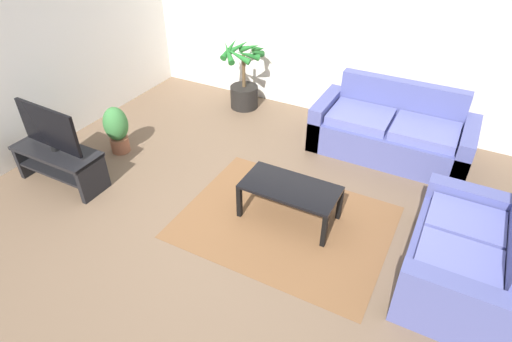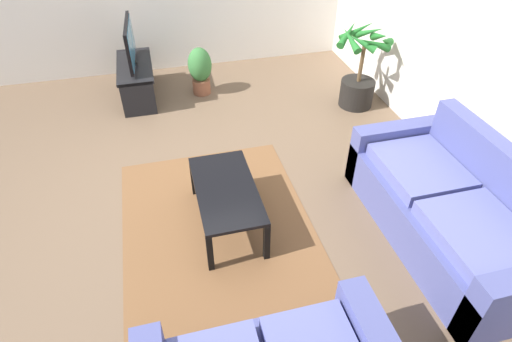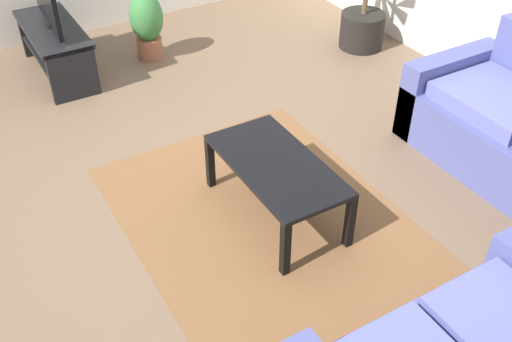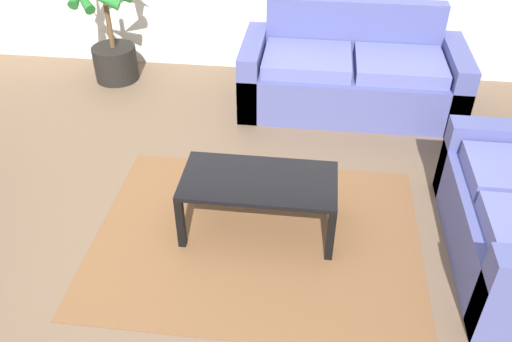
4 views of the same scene
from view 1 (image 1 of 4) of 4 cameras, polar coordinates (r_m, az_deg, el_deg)
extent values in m
plane|color=brown|center=(4.58, -4.08, -7.58)|extent=(6.60, 6.60, 0.00)
cube|color=silver|center=(6.33, 10.41, 18.82)|extent=(6.00, 0.06, 2.70)
cube|color=#4C518C|center=(5.86, 17.50, 4.01)|extent=(1.99, 0.90, 0.42)
cube|color=#4C518C|center=(5.98, 19.10, 9.29)|extent=(1.63, 0.16, 0.48)
cube|color=#4C518C|center=(5.99, 9.28, 7.09)|extent=(0.18, 0.90, 0.62)
cube|color=#4C518C|center=(5.78, 26.32, 2.40)|extent=(0.18, 0.90, 0.62)
cube|color=#5D63A4|center=(5.75, 13.94, 7.14)|extent=(0.78, 0.66, 0.12)
cube|color=#5D63A4|center=(5.66, 21.84, 4.98)|extent=(0.78, 0.66, 0.12)
cube|color=#4C518C|center=(4.34, 25.73, -11.26)|extent=(0.90, 1.47, 0.42)
cube|color=#4C518C|center=(3.82, 25.01, -16.72)|extent=(0.90, 0.18, 0.62)
cube|color=#4C518C|center=(4.77, 26.90, -5.22)|extent=(0.90, 0.18, 0.62)
cube|color=#5D63A4|center=(3.95, 25.58, -11.06)|extent=(0.66, 0.51, 0.12)
cube|color=#5D63A4|center=(4.37, 26.41, -6.20)|extent=(0.66, 0.51, 0.12)
cube|color=black|center=(5.46, -25.35, 2.44)|extent=(1.10, 0.45, 0.04)
cube|color=black|center=(5.58, -24.74, 0.42)|extent=(1.02, 0.39, 0.03)
cube|color=black|center=(5.95, -28.02, 1.95)|extent=(0.06, 0.41, 0.46)
cube|color=black|center=(5.21, -21.12, -0.91)|extent=(0.06, 0.41, 0.46)
cube|color=black|center=(5.31, -26.20, 5.28)|extent=(0.91, 0.08, 0.51)
cube|color=teal|center=(5.32, -26.02, 5.39)|extent=(0.86, 0.05, 0.46)
cylinder|color=black|center=(5.44, -25.45, 2.79)|extent=(0.10, 0.10, 0.04)
cube|color=black|center=(4.45, 4.64, -2.23)|extent=(1.02, 0.52, 0.03)
cube|color=black|center=(4.58, -2.26, -4.17)|extent=(0.05, 0.05, 0.39)
cube|color=black|center=(4.30, 9.18, -8.03)|extent=(0.05, 0.05, 0.39)
cube|color=black|center=(4.91, 0.48, -1.05)|extent=(0.05, 0.05, 0.39)
cube|color=black|center=(4.64, 11.21, -4.40)|extent=(0.05, 0.05, 0.39)
cube|color=brown|center=(4.64, 3.90, -6.85)|extent=(2.20, 1.70, 0.01)
cylinder|color=black|center=(6.82, -1.60, 9.99)|extent=(0.44, 0.44, 0.35)
cylinder|color=brown|center=(6.64, -1.66, 13.37)|extent=(0.05, 0.05, 0.52)
cone|color=#216C28|center=(6.44, 0.03, 15.62)|extent=(0.12, 0.43, 0.25)
cone|color=#216C28|center=(6.60, 0.41, 16.13)|extent=(0.43, 0.41, 0.27)
cone|color=#216C28|center=(6.67, -0.83, 16.35)|extent=(0.38, 0.12, 0.22)
cone|color=#216C28|center=(6.69, -2.41, 16.37)|extent=(0.30, 0.37, 0.23)
cone|color=#216C28|center=(6.63, -3.55, 16.17)|extent=(0.11, 0.47, 0.26)
cone|color=#216C28|center=(6.48, -3.77, 15.68)|extent=(0.39, 0.41, 0.26)
cone|color=#216C28|center=(6.35, -2.51, 15.31)|extent=(0.43, 0.13, 0.24)
cone|color=#216C28|center=(6.37, -1.11, 15.38)|extent=(0.32, 0.35, 0.22)
cylinder|color=brown|center=(5.99, -17.84, 3.45)|extent=(0.24, 0.24, 0.20)
ellipsoid|color=#387538|center=(5.84, -18.40, 6.06)|extent=(0.32, 0.32, 0.47)
camera|label=2|loc=(3.17, 56.36, 14.68)|focal=29.29mm
camera|label=3|loc=(2.08, 62.41, 3.72)|focal=41.85mm
camera|label=4|loc=(1.26, -30.76, 2.52)|focal=37.58mm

